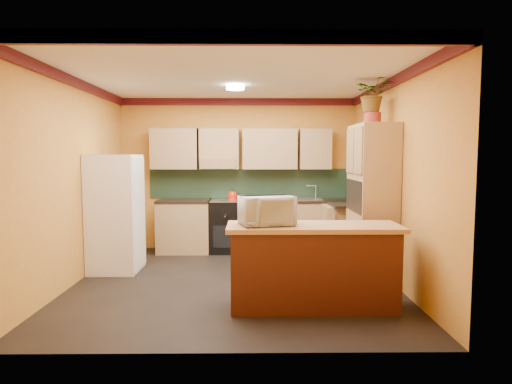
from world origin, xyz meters
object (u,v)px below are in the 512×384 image
stove (227,226)px  fridge (115,213)px  base_cabinets_back (263,227)px  microwave (267,210)px  pantry (372,203)px  breakfast_bar (313,269)px

stove → fridge: (-1.55, -1.25, 0.39)m
base_cabinets_back → microwave: size_ratio=6.39×
base_cabinets_back → microwave: 2.87m
stove → pantry: (2.05, -1.72, 0.59)m
base_cabinets_back → pantry: pantry is taller
pantry → breakfast_bar: 1.55m
pantry → microwave: size_ratio=3.68×
breakfast_bar → fridge: bearing=149.8°
breakfast_bar → stove: bearing=111.7°
fridge → microwave: bearing=-35.8°
base_cabinets_back → pantry: size_ratio=1.74×
breakfast_bar → microwave: size_ratio=3.15×
stove → breakfast_bar: size_ratio=0.51×
fridge → breakfast_bar: (2.66, -1.55, -0.41)m
stove → fridge: fridge is taller
fridge → pantry: 3.64m
stove → breakfast_bar: bearing=-68.3°
fridge → pantry: size_ratio=0.81×
base_cabinets_back → pantry: (1.42, -1.72, 0.61)m
microwave → breakfast_bar: bearing=-15.2°
stove → microwave: bearing=-78.0°
microwave → fridge: bearing=129.0°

